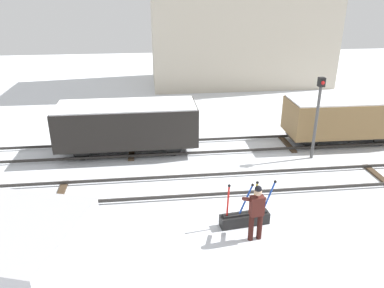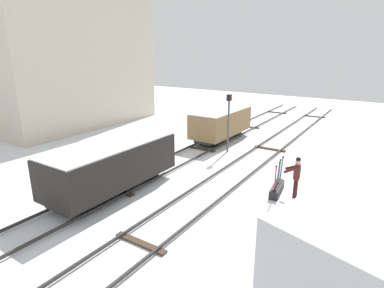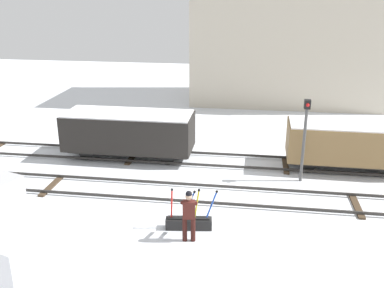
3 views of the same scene
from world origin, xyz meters
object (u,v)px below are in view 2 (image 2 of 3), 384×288
(freight_car_near_switch, at_px, (221,123))
(delivery_truck, at_px, (374,254))
(switch_lever_frame, at_px, (277,188))
(rail_worker, at_px, (296,175))
(freight_car_back_track, at_px, (112,165))
(signal_post, at_px, (229,117))

(freight_car_near_switch, bearing_deg, delivery_truck, -138.75)
(switch_lever_frame, distance_m, rail_worker, 1.02)
(rail_worker, bearing_deg, switch_lever_frame, 91.64)
(freight_car_back_track, bearing_deg, freight_car_near_switch, 0.20)
(delivery_truck, bearing_deg, rail_worker, 47.12)
(switch_lever_frame, height_order, signal_post, signal_post)
(delivery_truck, distance_m, freight_car_near_switch, 14.83)
(signal_post, relative_size, freight_car_near_switch, 0.67)
(switch_lever_frame, xyz_separation_m, delivery_truck, (-5.26, -3.76, 1.43))
(rail_worker, height_order, signal_post, signal_post)
(switch_lever_frame, height_order, delivery_truck, delivery_truck)
(switch_lever_frame, bearing_deg, delivery_truck, -151.37)
(switch_lever_frame, distance_m, freight_car_near_switch, 8.46)
(rail_worker, height_order, freight_car_back_track, freight_car_back_track)
(switch_lever_frame, distance_m, freight_car_back_track, 7.02)
(signal_post, relative_size, freight_car_back_track, 0.59)
(freight_car_back_track, bearing_deg, delivery_truck, -99.01)
(rail_worker, xyz_separation_m, freight_car_back_track, (-3.80, 6.60, 0.28))
(switch_lever_frame, height_order, rail_worker, rail_worker)
(freight_car_near_switch, height_order, freight_car_back_track, freight_car_back_track)
(rail_worker, relative_size, freight_car_near_switch, 0.34)
(rail_worker, bearing_deg, delivery_truck, -157.29)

